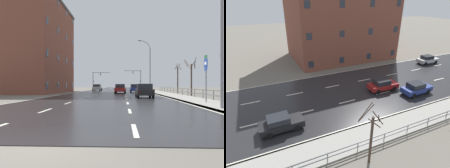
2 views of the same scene
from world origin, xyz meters
TOP-DOWN VIEW (x-y plane):
  - ground_plane at (0.00, 48.00)m, footprint 160.00×160.00m
  - road_asphalt_strip at (0.00, 60.00)m, footprint 14.00×120.00m
  - sidewalk_right at (8.43, 60.00)m, footprint 3.00×120.00m
  - guardrail at (9.85, 26.06)m, footprint 0.07×37.45m
  - street_lamp_foreground at (7.44, 8.18)m, footprint 2.65×0.24m
  - street_lamp_midground at (7.44, 43.38)m, footprint 2.57×0.24m
  - highway_sign at (8.39, 13.04)m, footprint 0.09×0.68m
  - traffic_signal_right at (6.85, 72.70)m, footprint 5.71×0.36m
  - traffic_signal_left at (-6.79, 72.01)m, footprint 5.71×0.36m
  - car_mid_centre at (-4.07, 49.80)m, footprint 2.01×4.19m
  - car_near_left at (1.53, 34.86)m, footprint 1.98×4.17m
  - car_far_right at (1.39, 55.03)m, footprint 1.88×4.12m
  - car_distant at (4.22, 38.29)m, footprint 1.90×4.13m
  - car_near_right at (4.34, 20.83)m, footprint 1.88×4.12m
  - brick_building at (-15.88, 36.64)m, footprint 14.07×20.10m
  - bare_tree_mid at (11.09, 26.33)m, footprint 1.44×1.48m
  - bare_tree_far at (11.42, 35.50)m, footprint 1.12×1.33m

SIDE VIEW (x-z plane):
  - ground_plane at x=0.00m, z-range -0.12..0.00m
  - road_asphalt_strip at x=0.00m, z-range 0.00..0.02m
  - sidewalk_right at x=8.43m, z-range 0.00..0.12m
  - guardrail at x=9.85m, z-range 0.21..1.21m
  - car_mid_centre at x=-4.07m, z-range 0.02..1.59m
  - car_near_left at x=1.53m, z-range 0.02..1.59m
  - car_far_right at x=1.39m, z-range 0.02..1.59m
  - car_distant at x=4.22m, z-range 0.02..1.59m
  - car_near_right at x=4.34m, z-range 0.02..1.59m
  - highway_sign at x=8.39m, z-range 0.53..4.31m
  - bare_tree_far at x=11.42m, z-range -0.14..5.05m
  - bare_tree_mid at x=11.09m, z-range -0.08..5.06m
  - traffic_signal_left at x=-6.79m, z-range 0.98..6.72m
  - traffic_signal_right at x=6.85m, z-range 1.03..7.37m
  - street_lamp_midground at x=7.44m, z-range -0.12..10.56m
  - street_lamp_foreground at x=7.44m, z-range -0.14..11.38m
  - brick_building at x=-15.88m, z-range 0.01..16.45m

